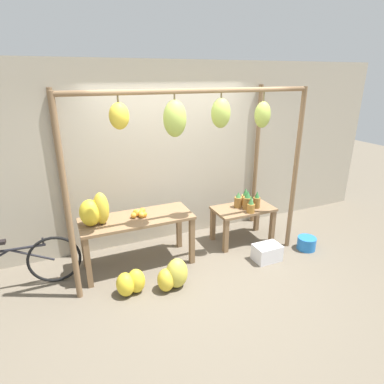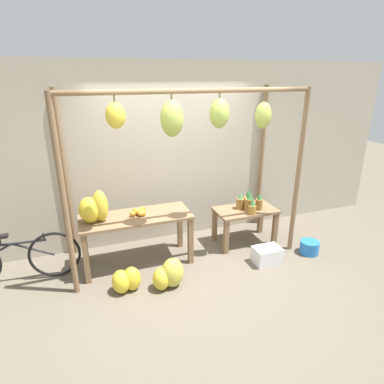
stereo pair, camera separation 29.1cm
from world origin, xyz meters
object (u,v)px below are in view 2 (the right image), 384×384
(banana_pile_ground_left, at_px, (126,280))
(orange_pile, at_px, (139,212))
(fruit_crate_white, at_px, (267,255))
(blue_bucket, at_px, (309,247))
(parked_bicycle, at_px, (15,259))
(banana_pile_on_table, at_px, (94,208))
(banana_pile_ground_right, at_px, (169,275))
(pineapple_cluster, at_px, (249,202))

(banana_pile_ground_left, bearing_deg, orange_pile, 63.27)
(orange_pile, distance_m, fruit_crate_white, 1.95)
(banana_pile_ground_left, distance_m, blue_bucket, 2.79)
(fruit_crate_white, xyz_separation_m, parked_bicycle, (-3.35, 0.70, 0.23))
(banana_pile_on_table, height_order, banana_pile_ground_right, banana_pile_on_table)
(banana_pile_ground_left, height_order, parked_bicycle, parked_bicycle)
(banana_pile_ground_right, distance_m, parked_bicycle, 2.01)
(banana_pile_ground_left, height_order, fruit_crate_white, banana_pile_ground_left)
(banana_pile_on_table, bearing_deg, orange_pile, 4.31)
(orange_pile, distance_m, pineapple_cluster, 1.73)
(orange_pile, bearing_deg, fruit_crate_white, -21.17)
(pineapple_cluster, xyz_separation_m, blue_bucket, (0.74, -0.62, -0.61))
(banana_pile_ground_right, bearing_deg, banana_pile_on_table, 139.31)
(banana_pile_on_table, xyz_separation_m, fruit_crate_white, (2.30, -0.62, -0.82))
(fruit_crate_white, relative_size, parked_bicycle, 0.24)
(blue_bucket, bearing_deg, banana_pile_on_table, 168.88)
(banana_pile_on_table, relative_size, parked_bicycle, 0.28)
(banana_pile_ground_right, distance_m, blue_bucket, 2.26)
(orange_pile, xyz_separation_m, pineapple_cluster, (1.73, -0.03, -0.09))
(pineapple_cluster, distance_m, parked_bicycle, 3.39)
(orange_pile, bearing_deg, banana_pile_on_table, -175.69)
(pineapple_cluster, bearing_deg, banana_pile_on_table, -179.65)
(banana_pile_on_table, bearing_deg, banana_pile_ground_right, -40.69)
(orange_pile, relative_size, parked_bicycle, 0.14)
(parked_bicycle, bearing_deg, orange_pile, -1.48)
(orange_pile, relative_size, pineapple_cluster, 0.56)
(pineapple_cluster, bearing_deg, orange_pile, 179.00)
(banana_pile_on_table, distance_m, orange_pile, 0.61)
(fruit_crate_white, distance_m, blue_bucket, 0.76)
(parked_bicycle, bearing_deg, pineapple_cluster, -1.23)
(banana_pile_ground_right, distance_m, fruit_crate_white, 1.50)
(pineapple_cluster, relative_size, parked_bicycle, 0.26)
(banana_pile_ground_right, height_order, fruit_crate_white, banana_pile_ground_right)
(blue_bucket, distance_m, parked_bicycle, 4.17)
(fruit_crate_white, bearing_deg, blue_bucket, 1.10)
(banana_pile_on_table, height_order, fruit_crate_white, banana_pile_on_table)
(banana_pile_ground_left, distance_m, fruit_crate_white, 2.03)
(orange_pile, height_order, pineapple_cluster, pineapple_cluster)
(orange_pile, bearing_deg, blue_bucket, -14.68)
(fruit_crate_white, height_order, parked_bicycle, parked_bicycle)
(banana_pile_ground_right, relative_size, parked_bicycle, 0.27)
(fruit_crate_white, bearing_deg, parked_bicycle, 168.13)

